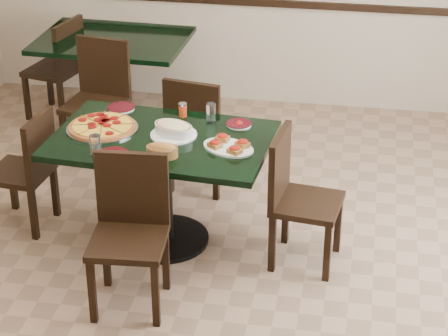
% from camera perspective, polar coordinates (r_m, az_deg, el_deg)
% --- Properties ---
extents(floor, '(5.50, 5.50, 0.00)m').
position_cam_1_polar(floor, '(5.43, -0.67, -6.94)').
color(floor, '#83654B').
rests_on(floor, ground).
extents(room_shell, '(5.50, 5.50, 5.50)m').
position_cam_1_polar(room_shell, '(6.41, 11.32, 9.76)').
color(room_shell, silver).
rests_on(room_shell, floor).
extents(main_table, '(1.41, 0.97, 0.75)m').
position_cam_1_polar(main_table, '(5.49, -4.05, 0.28)').
color(main_table, black).
rests_on(main_table, floor).
extents(back_table, '(1.22, 0.91, 0.75)m').
position_cam_1_polar(back_table, '(7.24, -7.21, 6.72)').
color(back_table, black).
rests_on(back_table, floor).
extents(chair_far, '(0.47, 0.47, 0.88)m').
position_cam_1_polar(chair_far, '(6.14, -1.75, 2.61)').
color(chair_far, black).
rests_on(chair_far, floor).
extents(chair_near, '(0.45, 0.45, 0.90)m').
position_cam_1_polar(chair_near, '(5.00, -6.14, -3.60)').
color(chair_near, black).
rests_on(chair_near, floor).
extents(chair_right, '(0.45, 0.45, 0.86)m').
position_cam_1_polar(chair_right, '(5.35, 4.66, -1.58)').
color(chair_right, black).
rests_on(chair_right, floor).
extents(chair_left, '(0.42, 0.42, 0.81)m').
position_cam_1_polar(chair_left, '(5.85, -12.63, 0.15)').
color(chair_left, black).
rests_on(chair_left, floor).
extents(back_chair_near, '(0.49, 0.49, 0.91)m').
position_cam_1_polar(back_chair_near, '(6.74, -8.16, 4.92)').
color(back_chair_near, black).
rests_on(back_chair_near, floor).
extents(back_chair_left, '(0.49, 0.49, 0.86)m').
position_cam_1_polar(back_chair_left, '(7.44, -10.63, 6.70)').
color(back_chair_left, black).
rests_on(back_chair_left, floor).
extents(pepperoni_pizza, '(0.45, 0.45, 0.04)m').
position_cam_1_polar(pepperoni_pizza, '(5.55, -7.96, 2.69)').
color(pepperoni_pizza, silver).
rests_on(pepperoni_pizza, main_table).
extents(lasagna_casserole, '(0.31, 0.29, 0.09)m').
position_cam_1_polar(lasagna_casserole, '(5.41, -3.32, 2.57)').
color(lasagna_casserole, silver).
rests_on(lasagna_casserole, main_table).
extents(bread_basket, '(0.20, 0.14, 0.09)m').
position_cam_1_polar(bread_basket, '(5.16, -4.06, 1.17)').
color(bread_basket, brown).
rests_on(bread_basket, main_table).
extents(bruschetta_platter, '(0.40, 0.35, 0.05)m').
position_cam_1_polar(bruschetta_platter, '(5.24, 0.29, 1.50)').
color(bruschetta_platter, silver).
rests_on(bruschetta_platter, main_table).
extents(side_plate_near, '(0.19, 0.19, 0.02)m').
position_cam_1_polar(side_plate_near, '(5.20, -7.24, 0.87)').
color(side_plate_near, silver).
rests_on(side_plate_near, main_table).
extents(side_plate_far_r, '(0.16, 0.16, 0.03)m').
position_cam_1_polar(side_plate_far_r, '(5.55, 0.98, 2.90)').
color(side_plate_far_r, silver).
rests_on(side_plate_far_r, main_table).
extents(side_plate_far_l, '(0.18, 0.18, 0.02)m').
position_cam_1_polar(side_plate_far_l, '(5.83, -6.73, 3.93)').
color(side_plate_far_l, silver).
rests_on(side_plate_far_l, main_table).
extents(napkin_setting, '(0.19, 0.19, 0.01)m').
position_cam_1_polar(napkin_setting, '(5.16, -7.10, 0.58)').
color(napkin_setting, white).
rests_on(napkin_setting, main_table).
extents(water_glass_a, '(0.06, 0.06, 0.13)m').
position_cam_1_polar(water_glass_a, '(5.56, -0.86, 3.59)').
color(water_glass_a, white).
rests_on(water_glass_a, main_table).
extents(water_glass_b, '(0.07, 0.07, 0.14)m').
position_cam_1_polar(water_glass_b, '(5.17, -8.39, 1.40)').
color(water_glass_b, white).
rests_on(water_glass_b, main_table).
extents(pepper_shaker, '(0.05, 0.05, 0.09)m').
position_cam_1_polar(pepper_shaker, '(5.67, -2.71, 3.82)').
color(pepper_shaker, '#C83E15').
rests_on(pepper_shaker, main_table).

